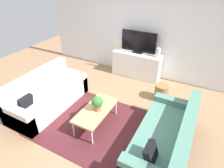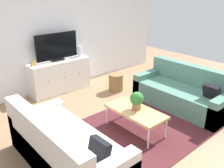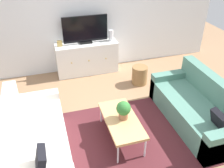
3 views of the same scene
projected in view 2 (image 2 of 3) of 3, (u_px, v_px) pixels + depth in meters
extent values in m
plane|color=#997251|center=(131.00, 127.00, 4.40)|extent=(10.00, 10.00, 0.00)
cube|color=white|center=(54.00, 32.00, 5.68)|extent=(6.40, 0.12, 2.70)
cube|color=#4C1E23|center=(137.00, 131.00, 4.30)|extent=(2.50, 1.90, 0.01)
cube|color=silver|center=(68.00, 151.00, 3.43)|extent=(0.87, 1.93, 0.42)
cube|color=silver|center=(44.00, 149.00, 3.15)|extent=(0.20, 1.93, 0.83)
cube|color=silver|center=(39.00, 123.00, 4.02)|extent=(0.87, 0.18, 0.55)
cube|color=black|center=(99.00, 152.00, 2.89)|extent=(0.17, 0.30, 0.32)
cube|color=#4C7A6B|center=(181.00, 97.00, 5.08)|extent=(0.87, 1.93, 0.42)
cube|color=#4C7A6B|center=(191.00, 84.00, 5.21)|extent=(0.20, 1.93, 0.83)
cube|color=#4C7A6B|center=(149.00, 83.00, 5.67)|extent=(0.87, 0.18, 0.55)
cube|color=#4C7A6B|center=(223.00, 110.00, 4.45)|extent=(0.87, 0.18, 0.55)
cube|color=black|center=(212.00, 92.00, 4.48)|extent=(0.18, 0.30, 0.32)
cube|color=tan|center=(135.00, 111.00, 4.16)|extent=(0.51, 1.06, 0.04)
cylinder|color=silver|center=(149.00, 139.00, 3.76)|extent=(0.03, 0.03, 0.36)
cylinder|color=silver|center=(166.00, 129.00, 4.02)|extent=(0.03, 0.03, 0.36)
cylinder|color=silver|center=(107.00, 115.00, 4.44)|extent=(0.03, 0.03, 0.36)
cylinder|color=silver|center=(124.00, 108.00, 4.70)|extent=(0.03, 0.03, 0.36)
cylinder|color=#936042|center=(136.00, 106.00, 4.16)|extent=(0.15, 0.15, 0.11)
sphere|color=#2D6B2D|center=(137.00, 99.00, 4.10)|extent=(0.23, 0.23, 0.23)
cube|color=white|center=(60.00, 76.00, 5.79)|extent=(1.43, 0.44, 0.75)
sphere|color=#B79338|center=(49.00, 81.00, 5.37)|extent=(0.03, 0.03, 0.03)
sphere|color=#B79338|center=(65.00, 77.00, 5.62)|extent=(0.03, 0.03, 0.03)
sphere|color=#B79338|center=(79.00, 73.00, 5.86)|extent=(0.03, 0.03, 0.03)
cube|color=black|center=(58.00, 60.00, 5.66)|extent=(0.28, 0.16, 0.04)
cube|color=black|center=(57.00, 46.00, 5.55)|extent=(1.02, 0.04, 0.59)
cylinder|color=silver|center=(80.00, 51.00, 5.97)|extent=(0.11, 0.11, 0.25)
cube|color=tan|center=(33.00, 63.00, 5.27)|extent=(0.11, 0.07, 0.13)
cylinder|color=olive|center=(116.00, 82.00, 5.88)|extent=(0.34, 0.34, 0.41)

